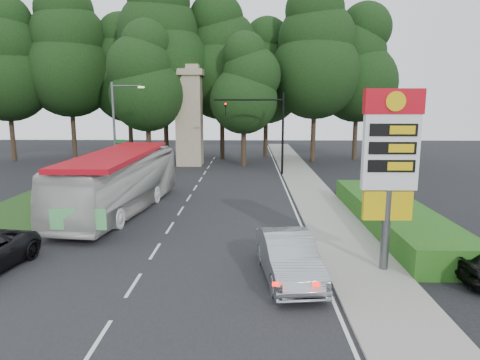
{
  "coord_description": "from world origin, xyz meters",
  "views": [
    {
      "loc": [
        4.06,
        -13.56,
        6.36
      ],
      "look_at": [
        3.57,
        9.35,
        2.2
      ],
      "focal_mm": 32.0,
      "sensor_mm": 36.0,
      "label": 1
    }
  ],
  "objects_px": {
    "gas_station_pylon": "(390,156)",
    "streetlight_signs": "(117,126)",
    "monument": "(189,115)",
    "transit_bus": "(119,183)",
    "traffic_signal_mast": "(268,122)",
    "sedan_silver": "(288,257)"
  },
  "relations": [
    {
      "from": "traffic_signal_mast",
      "to": "sedan_silver",
      "type": "bearing_deg",
      "value": -90.46
    },
    {
      "from": "monument",
      "to": "streetlight_signs",
      "type": "bearing_deg",
      "value": -121.97
    },
    {
      "from": "streetlight_signs",
      "to": "monument",
      "type": "relative_size",
      "value": 0.8
    },
    {
      "from": "gas_station_pylon",
      "to": "transit_bus",
      "type": "relative_size",
      "value": 0.54
    },
    {
      "from": "monument",
      "to": "gas_station_pylon",
      "type": "bearing_deg",
      "value": -68.2
    },
    {
      "from": "sedan_silver",
      "to": "gas_station_pylon",
      "type": "bearing_deg",
      "value": 4.45
    },
    {
      "from": "transit_bus",
      "to": "gas_station_pylon",
      "type": "bearing_deg",
      "value": -28.11
    },
    {
      "from": "monument",
      "to": "transit_bus",
      "type": "distance_m",
      "value": 19.58
    },
    {
      "from": "traffic_signal_mast",
      "to": "monument",
      "type": "height_order",
      "value": "monument"
    },
    {
      "from": "traffic_signal_mast",
      "to": "monument",
      "type": "xyz_separation_m",
      "value": [
        -7.68,
        6.0,
        0.43
      ]
    },
    {
      "from": "transit_bus",
      "to": "monument",
      "type": "bearing_deg",
      "value": 92.06
    },
    {
      "from": "transit_bus",
      "to": "sedan_silver",
      "type": "distance_m",
      "value": 13.12
    },
    {
      "from": "transit_bus",
      "to": "sedan_silver",
      "type": "xyz_separation_m",
      "value": [
        9.0,
        -9.51,
        -0.93
      ]
    },
    {
      "from": "gas_station_pylon",
      "to": "monument",
      "type": "height_order",
      "value": "monument"
    },
    {
      "from": "gas_station_pylon",
      "to": "sedan_silver",
      "type": "distance_m",
      "value": 5.23
    },
    {
      "from": "gas_station_pylon",
      "to": "streetlight_signs",
      "type": "height_order",
      "value": "streetlight_signs"
    },
    {
      "from": "monument",
      "to": "transit_bus",
      "type": "height_order",
      "value": "monument"
    },
    {
      "from": "monument",
      "to": "traffic_signal_mast",
      "type": "bearing_deg",
      "value": -38.0
    },
    {
      "from": "streetlight_signs",
      "to": "transit_bus",
      "type": "xyz_separation_m",
      "value": [
        3.49,
        -11.24,
        -2.67
      ]
    },
    {
      "from": "streetlight_signs",
      "to": "transit_bus",
      "type": "relative_size",
      "value": 0.63
    },
    {
      "from": "gas_station_pylon",
      "to": "transit_bus",
      "type": "distance_m",
      "value": 15.67
    },
    {
      "from": "gas_station_pylon",
      "to": "sedan_silver",
      "type": "height_order",
      "value": "gas_station_pylon"
    }
  ]
}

